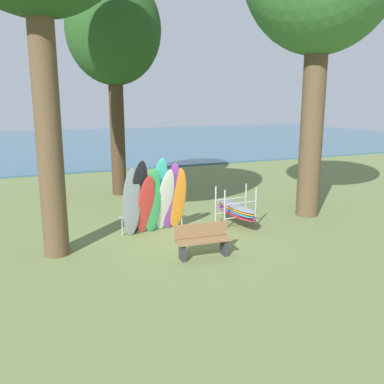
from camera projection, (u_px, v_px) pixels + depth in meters
name	position (u px, v px, depth m)	size (l,w,h in m)	color
ground_plane	(174.00, 235.00, 12.18)	(80.00, 80.00, 0.00)	olive
lake_water	(58.00, 143.00, 38.98)	(80.00, 36.00, 0.10)	#38607A
tree_mid_behind	(114.00, 32.00, 16.19)	(3.72, 3.72, 8.74)	#42301E
leaning_board_pile	(155.00, 200.00, 12.08)	(2.06, 0.89, 2.31)	gray
board_storage_rack	(235.00, 209.00, 13.03)	(1.15, 2.13, 1.25)	#9EA0A5
park_bench	(203.00, 240.00, 10.39)	(1.43, 0.51, 0.85)	#2D2D33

